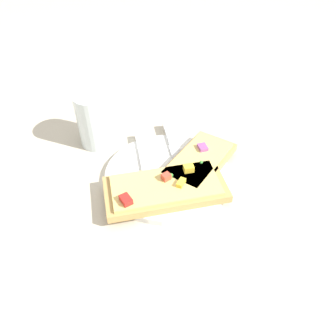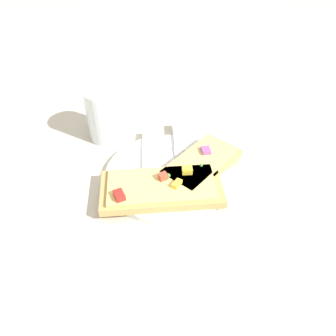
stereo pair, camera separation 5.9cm
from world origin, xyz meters
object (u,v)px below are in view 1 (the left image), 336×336
object	(u,v)px
knife	(174,148)
fork	(145,171)
plate	(168,174)
pizza_slice_corner	(198,162)
drinking_glass	(97,119)
pizza_slice_main	(164,188)

from	to	relation	value
knife	fork	bearing A→B (deg)	-49.19
plate	pizza_slice_corner	world-z (taller)	pizza_slice_corner
plate	knife	bearing A→B (deg)	-95.65
fork	plate	bearing A→B (deg)	79.10
fork	knife	distance (m)	0.09
drinking_glass	pizza_slice_corner	bearing A→B (deg)	159.64
plate	knife	xyz separation A→B (m)	(-0.01, -0.07, 0.01)
plate	fork	distance (m)	0.04
plate	pizza_slice_corner	xyz separation A→B (m)	(-0.05, -0.02, 0.02)
fork	drinking_glass	xyz separation A→B (m)	(0.11, -0.10, 0.04)
fork	pizza_slice_corner	distance (m)	0.10
knife	pizza_slice_corner	distance (m)	0.07
fork	pizza_slice_corner	world-z (taller)	pizza_slice_corner
plate	fork	bearing A→B (deg)	4.30
pizza_slice_corner	drinking_glass	distance (m)	0.22
pizza_slice_main	fork	bearing A→B (deg)	111.07
fork	knife	world-z (taller)	knife
fork	pizza_slice_main	xyz separation A→B (m)	(-0.04, 0.05, 0.01)
fork	pizza_slice_main	bearing A→B (deg)	23.26
knife	pizza_slice_main	distance (m)	0.12
knife	pizza_slice_main	world-z (taller)	pizza_slice_main
pizza_slice_main	pizza_slice_corner	bearing A→B (deg)	34.63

